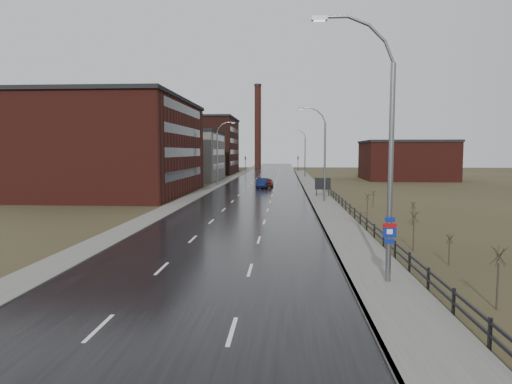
# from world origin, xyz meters

# --- Properties ---
(ground) EXTENTS (320.00, 320.00, 0.00)m
(ground) POSITION_xyz_m (0.00, 0.00, 0.00)
(ground) COLOR #2D2819
(ground) RESTS_ON ground
(road) EXTENTS (14.00, 300.00, 0.06)m
(road) POSITION_xyz_m (0.00, 60.00, 0.03)
(road) COLOR black
(road) RESTS_ON ground
(sidewalk_right) EXTENTS (3.20, 180.00, 0.18)m
(sidewalk_right) POSITION_xyz_m (8.60, 35.00, 0.09)
(sidewalk_right) COLOR #595651
(sidewalk_right) RESTS_ON ground
(curb_right) EXTENTS (0.16, 180.00, 0.18)m
(curb_right) POSITION_xyz_m (7.08, 35.00, 0.09)
(curb_right) COLOR slate
(curb_right) RESTS_ON ground
(sidewalk_left) EXTENTS (2.40, 260.00, 0.12)m
(sidewalk_left) POSITION_xyz_m (-8.20, 60.00, 0.06)
(sidewalk_left) COLOR #595651
(sidewalk_left) RESTS_ON ground
(warehouse_near) EXTENTS (22.44, 28.56, 13.50)m
(warehouse_near) POSITION_xyz_m (-20.99, 45.00, 6.76)
(warehouse_near) COLOR #471914
(warehouse_near) RESTS_ON ground
(warehouse_mid) EXTENTS (16.32, 20.40, 10.50)m
(warehouse_mid) POSITION_xyz_m (-17.99, 78.00, 5.26)
(warehouse_mid) COLOR slate
(warehouse_mid) RESTS_ON ground
(warehouse_far) EXTENTS (26.52, 24.48, 15.50)m
(warehouse_far) POSITION_xyz_m (-22.99, 108.00, 7.76)
(warehouse_far) COLOR #331611
(warehouse_far) RESTS_ON ground
(building_right) EXTENTS (18.36, 16.32, 8.50)m
(building_right) POSITION_xyz_m (30.30, 82.00, 4.26)
(building_right) COLOR #471914
(building_right) RESTS_ON ground
(smokestack) EXTENTS (2.70, 2.70, 30.70)m
(smokestack) POSITION_xyz_m (-6.00, 150.00, 15.50)
(smokestack) COLOR #331611
(smokestack) RESTS_ON ground
(streetlight_main) EXTENTS (3.91, 0.29, 12.11)m
(streetlight_main) POSITION_xyz_m (8.47, 2.00, 6.06)
(streetlight_main) COLOR slate
(streetlight_main) RESTS_ON ground
(streetlight_right_mid) EXTENTS (3.36, 0.28, 11.35)m
(streetlight_right_mid) POSITION_xyz_m (8.50, 36.00, 5.84)
(streetlight_right_mid) COLOR slate
(streetlight_right_mid) RESTS_ON ground
(streetlight_left) EXTENTS (3.36, 0.28, 11.35)m
(streetlight_left) POSITION_xyz_m (-7.70, 62.00, 5.84)
(streetlight_left) COLOR slate
(streetlight_left) RESTS_ON ground
(streetlight_right_far) EXTENTS (3.36, 0.28, 11.35)m
(streetlight_right_far) POSITION_xyz_m (8.50, 90.00, 5.84)
(streetlight_right_far) COLOR slate
(streetlight_right_far) RESTS_ON ground
(guardrail) EXTENTS (0.10, 53.05, 1.10)m
(guardrail) POSITION_xyz_m (10.30, 18.31, 0.71)
(guardrail) COLOR black
(guardrail) RESTS_ON ground
(shrub_a) EXTENTS (0.59, 0.62, 2.48)m
(shrub_a) POSITION_xyz_m (12.28, -1.06, 1.32)
(shrub_a) COLOR #382D23
(shrub_a) RESTS_ON ground
(shrub_b) EXTENTS (0.41, 0.43, 1.68)m
(shrub_b) POSITION_xyz_m (12.91, 5.93, 0.89)
(shrub_b) COLOR #382D23
(shrub_b) RESTS_ON ground
(shrub_c) EXTENTS (0.59, 0.62, 2.49)m
(shrub_c) POSITION_xyz_m (11.98, 9.40, 1.32)
(shrub_c) COLOR #382D23
(shrub_c) RESTS_ON ground
(shrub_d) EXTENTS (0.47, 0.50, 1.97)m
(shrub_d) POSITION_xyz_m (14.67, 19.37, 1.05)
(shrub_d) COLOR #382D23
(shrub_d) RESTS_ON ground
(shrub_e) EXTENTS (0.52, 0.55, 2.18)m
(shrub_e) POSITION_xyz_m (11.82, 24.35, 1.16)
(shrub_e) COLOR #382D23
(shrub_e) RESTS_ON ground
(shrub_f) EXTENTS (0.45, 0.47, 1.87)m
(shrub_f) POSITION_xyz_m (13.70, 31.30, 0.99)
(shrub_f) COLOR #382D23
(shrub_f) RESTS_ON ground
(billboard) EXTENTS (2.09, 0.17, 2.61)m
(billboard) POSITION_xyz_m (9.10, 42.15, 1.74)
(billboard) COLOR black
(billboard) RESTS_ON ground
(traffic_light_left) EXTENTS (0.58, 2.73, 5.30)m
(traffic_light_left) POSITION_xyz_m (-8.00, 120.00, 4.60)
(traffic_light_left) COLOR black
(traffic_light_left) RESTS_ON ground
(traffic_light_right) EXTENTS (0.58, 2.73, 5.30)m
(traffic_light_right) POSITION_xyz_m (8.00, 120.00, 4.60)
(traffic_light_right) COLOR black
(traffic_light_right) RESTS_ON ground
(car_near) EXTENTS (1.88, 4.98, 1.62)m
(car_near) POSITION_xyz_m (0.29, 56.89, 0.81)
(car_near) COLOR #0B153B
(car_near) RESTS_ON ground
(car_far) EXTENTS (2.14, 4.86, 1.63)m
(car_far) POSITION_xyz_m (1.05, 58.79, 0.81)
(car_far) COLOR #51150D
(car_far) RESTS_ON ground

